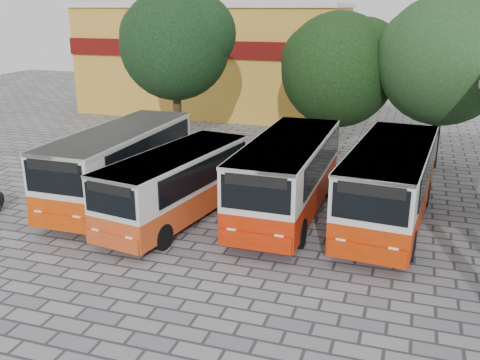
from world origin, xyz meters
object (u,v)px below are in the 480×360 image
(bus_centre_right, at_px, (287,172))
(bus_far_right, at_px, (390,181))
(bus_far_left, at_px, (120,161))
(bus_centre_left, at_px, (177,182))

(bus_centre_right, xyz_separation_m, bus_far_right, (3.93, 0.22, -0.00))
(bus_far_left, relative_size, bus_centre_left, 1.10)
(bus_far_left, height_order, bus_centre_right, bus_far_left)
(bus_centre_left, height_order, bus_centre_right, bus_centre_right)
(bus_far_left, distance_m, bus_centre_left, 3.43)
(bus_far_left, relative_size, bus_far_right, 0.99)
(bus_far_right, bearing_deg, bus_far_left, -170.63)
(bus_far_left, xyz_separation_m, bus_centre_left, (3.19, -1.24, -0.23))
(bus_far_left, xyz_separation_m, bus_far_right, (11.08, 0.85, -0.01))
(bus_far_left, bearing_deg, bus_far_right, 4.69)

